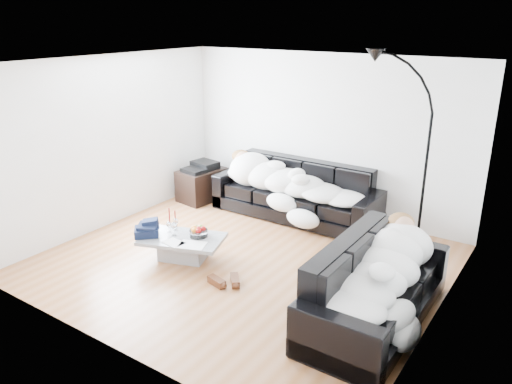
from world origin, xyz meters
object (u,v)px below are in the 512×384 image
Objects in this scene: sofa_back at (296,191)px; sleeper_right at (379,266)px; wine_glass_a at (176,225)px; stereo at (201,166)px; fruit_bowl at (199,231)px; wine_glass_b at (169,227)px; candle_right at (175,219)px; coffee_table at (183,248)px; floor_lamp at (426,170)px; sleeper_back at (294,180)px; av_cabinet at (202,185)px; candle_left at (169,217)px; shoes at (225,281)px; sofa_right at (377,284)px; wine_glass_c at (174,229)px.

sofa_back reaches higher than sleeper_right.
wine_glass_a is 2.11m from stereo.
fruit_bowl is 1.66× the size of wine_glass_b.
coffee_table is at bearing -34.63° from candle_right.
sofa_back reaches higher than stereo.
wine_glass_a is 0.07× the size of floor_lamp.
sleeper_back is at bearing 13.47° from stereo.
sleeper_right is 10.85× the size of wine_glass_a.
fruit_bowl is 0.10× the size of floor_lamp.
floor_lamp reaches higher than av_cabinet.
av_cabinet is at bearing 117.85° from wine_glass_b.
wine_glass_a is at bearing 150.49° from coffee_table.
wine_glass_a is at bearing 66.88° from wine_glass_b.
coffee_table is 2.49× the size of stereo.
floor_lamp is at bearing 31.12° from candle_left.
floor_lamp is at bearing -2.86° from sleeper_back.
candle_right is at bearing 171.36° from fruit_bowl.
candle_left reaches higher than wine_glass_a.
sleeper_right is at bearing -43.66° from sofa_back.
candle_right is (0.11, 0.00, -0.01)m from candle_left.
sleeper_right is 4.16× the size of shoes.
stereo is at bearing 123.37° from coffee_table.
candle_left is 0.11× the size of floor_lamp.
sleeper_right is 3.03m from candle_right.
sleeper_back is 2.46m from shoes.
fruit_bowl is at bearing -43.40° from stereo.
wine_glass_b is (-0.04, -0.10, -0.01)m from wine_glass_a.
wine_glass_a is (-0.39, -0.02, 0.01)m from fruit_bowl.
candle_right reaches higher than av_cabinet.
sofa_right reaches higher than wine_glass_a.
sofa_back is 18.24× the size of wine_glass_b.
sofa_right reaches higher than wine_glass_b.
sleeper_back is 2.08m from candle_right.
candle_left reaches higher than candle_right.
wine_glass_c is 2.28m from av_cabinet.
fruit_bowl is 3.14m from floor_lamp.
wine_glass_b is 2.17m from av_cabinet.
coffee_table is (-0.50, -2.17, -0.29)m from sofa_back.
wine_glass_c is 0.23× the size of av_cabinet.
shoes is at bearing -14.25° from coffee_table.
sleeper_right is at bearing 90.00° from sofa_right.
shoes is (1.21, -0.45, -0.39)m from candle_right.
sleeper_back is at bearing 63.91° from candle_left.
sleeper_back is 3.00m from sleeper_right.
floor_lamp is (2.56, 2.02, 1.04)m from coffee_table.
sleeper_back is at bearing 66.60° from candle_right.
candle_right reaches higher than wine_glass_a.
sleeper_back is (-2.19, 2.04, 0.21)m from sofa_right.
coffee_table is at bearing -168.76° from shoes.
av_cabinet is 0.34m from stereo.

